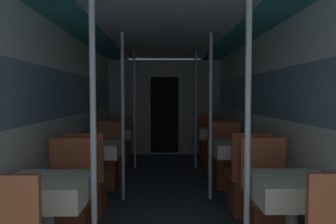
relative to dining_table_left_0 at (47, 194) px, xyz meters
The scene contains 26 objects.
wall_left 2.06m from the dining_table_left_0, 100.93° to the left, with size 0.05×8.49×2.16m.
wall_right 3.00m from the dining_table_left_0, 41.71° to the left, with size 0.05×8.49×2.16m.
ceiling_panel 2.69m from the dining_table_left_0, 65.09° to the left, with size 2.59×8.49×0.07m.
bulkhead_far 5.22m from the dining_table_left_0, 79.87° to the left, with size 2.54×0.09×2.16m.
dining_table_left_0 is the anchor object (origin of this frame).
chair_left_far_0 0.64m from the dining_table_left_0, 90.00° to the left, with size 0.44×0.44×0.95m.
support_pole_left_0 0.57m from the dining_table_left_0, ahead, with size 0.05×0.05×2.16m.
dining_table_left_1 1.83m from the dining_table_left_0, 90.00° to the left, with size 0.60×0.60×0.74m.
chair_left_near_1 1.33m from the dining_table_left_0, 90.00° to the left, with size 0.44×0.44×0.95m.
chair_left_far_1 2.40m from the dining_table_left_0, 90.00° to the left, with size 0.44×0.44×0.95m.
support_pole_left_1 1.92m from the dining_table_left_0, 79.36° to the left, with size 0.05×0.05×2.16m.
dining_table_left_2 3.66m from the dining_table_left_0, 90.00° to the left, with size 0.60×0.60×0.74m.
chair_left_near_2 3.13m from the dining_table_left_0, 90.00° to the left, with size 0.44×0.44×0.95m.
chair_left_far_2 4.23m from the dining_table_left_0, 90.00° to the left, with size 0.44×0.44×0.95m.
support_pole_left_2 3.71m from the dining_table_left_0, 84.63° to the left, with size 0.05×0.05×2.16m.
dining_table_right_0 1.83m from the dining_table_left_0, ahead, with size 0.60×0.60×0.74m.
chair_right_far_0 1.94m from the dining_table_left_0, 16.72° to the left, with size 0.44×0.44×0.95m.
support_pole_right_0 1.55m from the dining_table_left_0, ahead, with size 0.05×0.05×2.16m.
dining_table_right_1 2.59m from the dining_table_left_0, 45.07° to the left, with size 0.60×0.60×0.74m.
chair_right_near_1 2.26m from the dining_table_left_0, 35.07° to the left, with size 0.44×0.44×0.95m.
chair_right_far_1 3.02m from the dining_table_left_0, 52.49° to the left, with size 0.44×0.44×0.95m.
support_pole_right_1 2.40m from the dining_table_left_0, 51.01° to the left, with size 0.05×0.05×2.16m.
dining_table_right_2 4.10m from the dining_table_left_0, 63.49° to the left, with size 0.60×0.60×0.74m.
chair_right_near_2 3.63m from the dining_table_left_0, 59.60° to the left, with size 0.44×0.44×0.95m.
chair_right_far_2 4.61m from the dining_table_left_0, 66.55° to the left, with size 0.44×0.44×0.95m.
support_pole_right_2 3.98m from the dining_table_left_0, 67.96° to the left, with size 0.05×0.05×2.16m.
Camera 1 is at (-0.07, -1.52, 1.36)m, focal length 35.00 mm.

